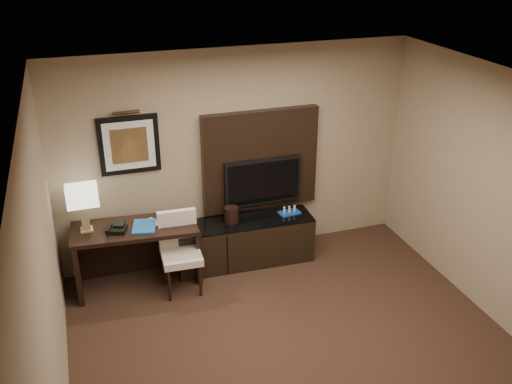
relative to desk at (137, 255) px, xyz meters
name	(u,v)px	position (x,y,z in m)	size (l,w,h in m)	color
floor	(311,374)	(1.37, -2.10, -0.39)	(4.50, 5.00, 0.01)	#321F16
ceiling	(325,105)	(1.37, -2.10, 2.31)	(4.50, 5.00, 0.01)	silver
wall_back	(236,155)	(1.37, 0.40, 0.96)	(4.50, 0.01, 2.70)	#9C876A
wall_left	(47,303)	(-0.88, -2.10, 0.96)	(0.01, 5.00, 2.70)	#9C876A
desk	(137,255)	(0.00, 0.00, 0.00)	(1.45, 0.62, 0.78)	black
credenza	(245,242)	(1.36, 0.05, -0.09)	(1.74, 0.48, 0.60)	black
tv_wall_panel	(260,160)	(1.67, 0.34, 0.88)	(1.50, 0.12, 1.30)	black
tv	(263,181)	(1.67, 0.24, 0.63)	(1.00, 0.08, 0.60)	black
artwork	(129,145)	(0.07, 0.38, 1.26)	(0.70, 0.04, 0.70)	black
picture_light	(126,113)	(0.07, 0.34, 1.66)	(0.04, 0.04, 0.30)	#3B2312
desk_chair	(181,255)	(0.48, -0.31, 0.08)	(0.45, 0.52, 0.95)	beige
table_lamp	(84,210)	(-0.53, 0.09, 0.65)	(0.32, 0.18, 0.52)	#9B8B60
desk_phone	(117,227)	(-0.20, -0.05, 0.44)	(0.21, 0.19, 0.10)	black
blue_folder	(144,226)	(0.11, -0.05, 0.40)	(0.26, 0.35, 0.02)	#1957A5
book	(145,218)	(0.13, -0.02, 0.49)	(0.15, 0.02, 0.21)	#BEAD96
ice_bucket	(231,215)	(1.20, 0.08, 0.31)	(0.18, 0.18, 0.20)	black
minibar_tray	(289,210)	(1.97, 0.06, 0.26)	(0.27, 0.16, 0.10)	#174399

